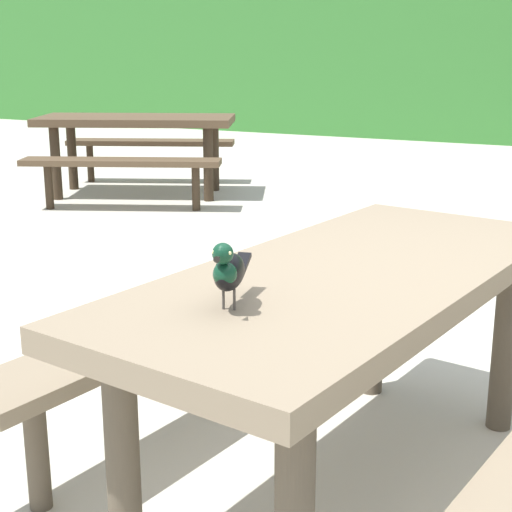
{
  "coord_description": "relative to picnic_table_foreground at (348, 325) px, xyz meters",
  "views": [
    {
      "loc": [
        0.53,
        -2.2,
        1.38
      ],
      "look_at": [
        -0.34,
        -0.43,
        0.84
      ],
      "focal_mm": 54.47,
      "sensor_mm": 36.0,
      "label": 1
    }
  ],
  "objects": [
    {
      "name": "bird_grackle",
      "position": [
        -0.14,
        -0.5,
        0.29
      ],
      "size": [
        0.11,
        0.28,
        0.18
      ],
      "color": "black",
      "rests_on": "picnic_table_foreground"
    },
    {
      "name": "ground_plane",
      "position": [
        0.2,
        0.09,
        -0.56
      ],
      "size": [
        60.0,
        60.0,
        0.0
      ],
      "primitive_type": "plane",
      "color": "beige"
    },
    {
      "name": "picnic_table_foreground",
      "position": [
        0.0,
        0.0,
        0.0
      ],
      "size": [
        1.94,
        1.97,
        0.74
      ],
      "color": "#84725B",
      "rests_on": "ground"
    },
    {
      "name": "picnic_table_mid_left",
      "position": [
        -3.5,
        3.95,
        0.0
      ],
      "size": [
        2.23,
        2.22,
        0.74
      ],
      "color": "brown",
      "rests_on": "ground"
    }
  ]
}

